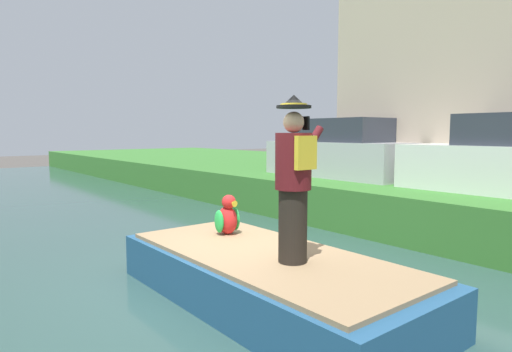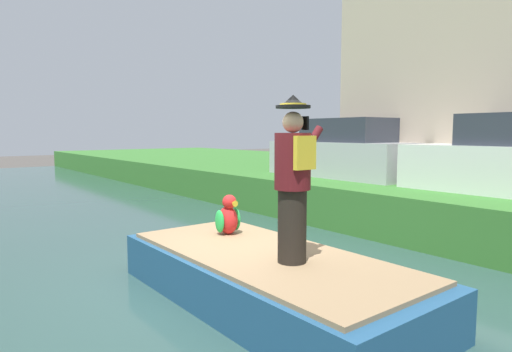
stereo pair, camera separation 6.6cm
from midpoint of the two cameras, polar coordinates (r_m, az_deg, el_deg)
The scene contains 7 objects.
ground_plane at distance 6.09m, azimuth -3.22°, elevation -15.03°, with size 80.00×80.00×0.00m, color #4C4742.
canal_water at distance 6.07m, azimuth -3.22°, elevation -14.59°, with size 6.97×48.00×0.10m, color #2D4C47.
grass_bank_far at distance 12.85m, azimuth 29.64°, elevation -2.43°, with size 10.16×48.00×1.01m, color #38752D.
boat at distance 5.45m, azimuth 1.00°, elevation -13.07°, with size 1.80×4.20×0.61m.
person_pirate at distance 4.83m, azimuth 4.55°, elevation -0.50°, with size 0.61×0.42×1.85m.
parrot_plush at distance 6.26m, azimuth -4.02°, elevation -5.36°, with size 0.36×0.35×0.57m.
parked_car_silver at distance 11.71m, azimuth 10.83°, elevation 3.06°, with size 1.75×4.02×1.50m.
Camera 1 is at (-3.33, -4.62, 2.16)m, focal length 30.76 mm.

